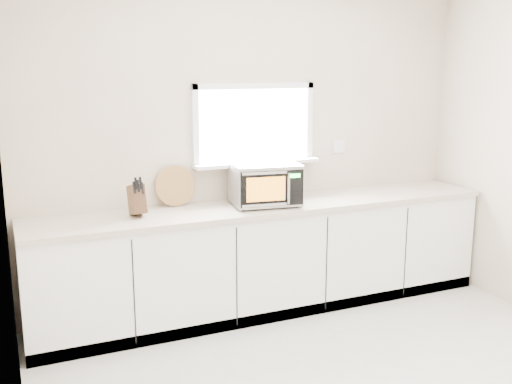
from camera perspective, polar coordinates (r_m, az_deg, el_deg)
back_wall at (r=5.14m, az=-0.25°, el=4.38°), size 4.00×0.17×2.70m
cabinets at (r=5.09m, az=1.09°, el=-6.40°), size 3.92×0.60×0.88m
countertop at (r=4.95m, az=1.16°, el=-1.38°), size 3.92×0.64×0.04m
microwave at (r=4.88m, az=0.88°, el=0.83°), size 0.59×0.50×0.34m
knife_block at (r=4.61m, az=-11.28°, el=-0.67°), size 0.11×0.22×0.31m
cutting_board at (r=4.90m, az=-7.70°, el=0.57°), size 0.33×0.08×0.33m
coffee_grinder at (r=4.96m, az=2.80°, el=-0.02°), size 0.13×0.13×0.19m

